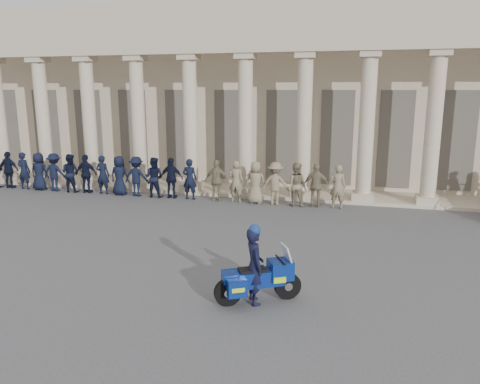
# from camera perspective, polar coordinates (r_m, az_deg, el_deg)

# --- Properties ---
(ground) EXTENTS (90.00, 90.00, 0.00)m
(ground) POSITION_cam_1_polar(r_m,az_deg,el_deg) (13.70, -2.21, -8.07)
(ground) COLOR #49494C
(ground) RESTS_ON ground
(building) EXTENTS (40.00, 12.50, 9.00)m
(building) POSITION_cam_1_polar(r_m,az_deg,el_deg) (27.27, 6.88, 11.80)
(building) COLOR #BCA98D
(building) RESTS_ON ground
(officer_rank) EXTENTS (18.47, 0.69, 1.82)m
(officer_rank) POSITION_cam_1_polar(r_m,az_deg,el_deg) (21.88, -13.08, 1.89)
(officer_rank) COLOR black
(officer_rank) RESTS_ON ground
(motorcycle) EXTENTS (1.87, 1.34, 1.33)m
(motorcycle) POSITION_cam_1_polar(r_m,az_deg,el_deg) (10.85, 2.34, -10.48)
(motorcycle) COLOR black
(motorcycle) RESTS_ON ground
(rider) EXTENTS (0.69, 0.77, 1.87)m
(rider) POSITION_cam_1_polar(r_m,az_deg,el_deg) (10.69, 1.77, -8.81)
(rider) COLOR black
(rider) RESTS_ON ground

